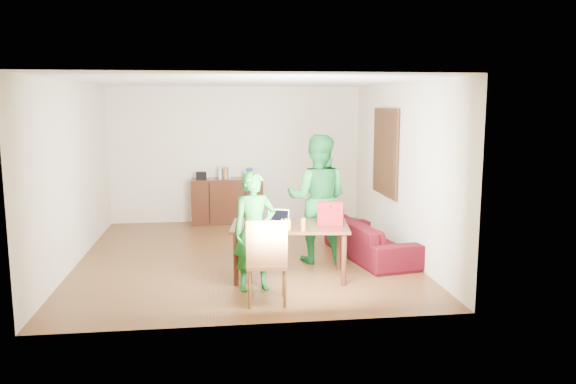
{
  "coord_description": "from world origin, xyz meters",
  "views": [
    {
      "loc": [
        -0.4,
        -8.55,
        2.38
      ],
      "look_at": [
        0.58,
        -0.94,
        1.16
      ],
      "focal_mm": 35.0,
      "sensor_mm": 36.0,
      "label": 1
    }
  ],
  "objects": [
    {
      "name": "bottle",
      "position": [
        0.7,
        -1.52,
        0.84
      ],
      "size": [
        0.08,
        0.08,
        0.19
      ],
      "primitive_type": "cylinder",
      "rotation": [
        0.0,
        0.0,
        0.21
      ],
      "color": "brown",
      "rests_on": "table"
    },
    {
      "name": "red_bag",
      "position": [
        1.13,
        -1.18,
        0.87
      ],
      "size": [
        0.39,
        0.28,
        0.25
      ],
      "primitive_type": "cube",
      "rotation": [
        0.0,
        0.0,
        -0.27
      ],
      "color": "maroon",
      "rests_on": "table"
    },
    {
      "name": "table",
      "position": [
        0.58,
        -1.14,
        0.65
      ],
      "size": [
        1.68,
        1.08,
        0.74
      ],
      "rotation": [
        0.0,
        0.0,
        -0.13
      ],
      "color": "black",
      "rests_on": "ground"
    },
    {
      "name": "sofa",
      "position": [
        1.95,
        -0.29,
        0.29
      ],
      "size": [
        1.11,
        2.07,
        0.57
      ],
      "primitive_type": "imported",
      "rotation": [
        0.0,
        0.0,
        1.76
      ],
      "color": "#38070E",
      "rests_on": "ground"
    },
    {
      "name": "room",
      "position": [
        0.01,
        0.13,
        1.31
      ],
      "size": [
        5.2,
        5.7,
        2.9
      ],
      "color": "#412510",
      "rests_on": "ground"
    },
    {
      "name": "person_near",
      "position": [
        0.06,
        -1.59,
        0.77
      ],
      "size": [
        0.61,
        0.46,
        1.53
      ],
      "primitive_type": "imported",
      "rotation": [
        0.0,
        0.0,
        0.18
      ],
      "color": "#125419",
      "rests_on": "ground"
    },
    {
      "name": "bananas",
      "position": [
        0.47,
        -1.52,
        0.77
      ],
      "size": [
        0.19,
        0.14,
        0.06
      ],
      "primitive_type": null,
      "rotation": [
        0.0,
        0.0,
        0.2
      ],
      "color": "gold",
      "rests_on": "table"
    },
    {
      "name": "person_far",
      "position": [
        1.09,
        -0.39,
        0.96
      ],
      "size": [
        1.09,
        0.95,
        1.92
      ],
      "primitive_type": "imported",
      "rotation": [
        0.0,
        0.0,
        2.87
      ],
      "color": "#156226",
      "rests_on": "ground"
    },
    {
      "name": "laptop",
      "position": [
        0.38,
        -1.19,
        0.78
      ],
      "size": [
        0.35,
        0.3,
        0.21
      ],
      "rotation": [
        0.0,
        0.0,
        -0.4
      ],
      "color": "white",
      "rests_on": "table"
    },
    {
      "name": "chair",
      "position": [
        0.17,
        -2.11,
        0.31
      ],
      "size": [
        0.52,
        0.5,
        1.05
      ],
      "rotation": [
        0.0,
        0.0,
        -0.09
      ],
      "color": "#5C321B",
      "rests_on": "ground"
    }
  ]
}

